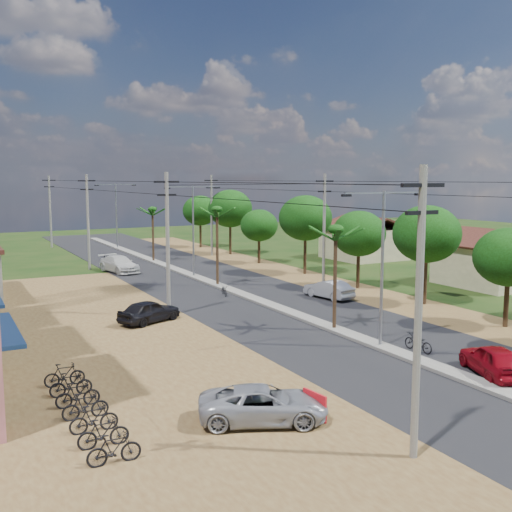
# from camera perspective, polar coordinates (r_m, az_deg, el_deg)

# --- Properties ---
(ground) EXTENTS (160.00, 160.00, 0.00)m
(ground) POSITION_cam_1_polar(r_m,az_deg,el_deg) (31.53, 11.72, -8.59)
(ground) COLOR black
(ground) RESTS_ON ground
(road) EXTENTS (12.00, 110.00, 0.04)m
(road) POSITION_cam_1_polar(r_m,az_deg,el_deg) (43.76, -0.96, -3.92)
(road) COLOR black
(road) RESTS_ON ground
(median) EXTENTS (1.00, 90.00, 0.18)m
(median) POSITION_cam_1_polar(r_m,az_deg,el_deg) (46.39, -2.66, -3.20)
(median) COLOR #605E56
(median) RESTS_ON ground
(dirt_lot_west) EXTENTS (18.00, 46.00, 0.04)m
(dirt_lot_west) POSITION_cam_1_polar(r_m,az_deg,el_deg) (32.66, -19.27, -8.26)
(dirt_lot_west) COLOR brown
(dirt_lot_west) RESTS_ON ground
(dirt_shoulder_east) EXTENTS (5.00, 90.00, 0.03)m
(dirt_shoulder_east) POSITION_cam_1_polar(r_m,az_deg,el_deg) (48.16, 8.08, -2.96)
(dirt_shoulder_east) COLOR brown
(dirt_shoulder_east) RESTS_ON ground
(house_east_near) EXTENTS (7.60, 7.50, 4.60)m
(house_east_near) POSITION_cam_1_polar(r_m,az_deg,el_deg) (52.02, 21.73, 0.00)
(house_east_near) COLOR tan
(house_east_near) RESTS_ON ground
(house_east_far) EXTENTS (7.60, 7.50, 4.60)m
(house_east_far) POSITION_cam_1_polar(r_m,az_deg,el_deg) (65.61, 10.24, 1.83)
(house_east_far) COLOR tan
(house_east_far) RESTS_ON ground
(tree_east_b) EXTENTS (4.00, 4.00, 5.83)m
(tree_east_b) POSITION_cam_1_polar(r_m,az_deg,el_deg) (37.30, 22.94, -0.11)
(tree_east_b) COLOR black
(tree_east_b) RESTS_ON ground
(tree_east_c) EXTENTS (4.60, 4.60, 6.83)m
(tree_east_c) POSITION_cam_1_polar(r_m,az_deg,el_deg) (42.21, 15.95, 2.02)
(tree_east_c) COLOR black
(tree_east_c) RESTS_ON ground
(tree_east_d) EXTENTS (4.20, 4.20, 6.13)m
(tree_east_d) POSITION_cam_1_polar(r_m,az_deg,el_deg) (47.33, 9.77, 2.11)
(tree_east_d) COLOR black
(tree_east_d) RESTS_ON ground
(tree_east_e) EXTENTS (4.80, 4.80, 7.14)m
(tree_east_e) POSITION_cam_1_polar(r_m,az_deg,el_deg) (53.90, 4.73, 3.62)
(tree_east_e) COLOR black
(tree_east_e) RESTS_ON ground
(tree_east_f) EXTENTS (3.80, 3.80, 5.52)m
(tree_east_f) POSITION_cam_1_polar(r_m,az_deg,el_deg) (60.65, 0.29, 2.92)
(tree_east_f) COLOR black
(tree_east_f) RESTS_ON ground
(tree_east_g) EXTENTS (5.00, 5.00, 7.38)m
(tree_east_g) POSITION_cam_1_polar(r_m,az_deg,el_deg) (67.95, -2.48, 4.54)
(tree_east_g) COLOR black
(tree_east_g) RESTS_ON ground
(tree_east_h) EXTENTS (4.40, 4.40, 6.52)m
(tree_east_h) POSITION_cam_1_polar(r_m,az_deg,el_deg) (75.15, -5.33, 4.32)
(tree_east_h) COLOR black
(tree_east_h) RESTS_ON ground
(palm_median_near) EXTENTS (2.00, 2.00, 6.15)m
(palm_median_near) POSITION_cam_1_polar(r_m,az_deg,el_deg) (33.64, 7.61, 2.10)
(palm_median_near) COLOR black
(palm_median_near) RESTS_ON ground
(palm_median_mid) EXTENTS (2.00, 2.00, 6.55)m
(palm_median_mid) POSITION_cam_1_polar(r_m,az_deg,el_deg) (47.49, -3.74, 4.11)
(palm_median_mid) COLOR black
(palm_median_mid) RESTS_ON ground
(palm_median_far) EXTENTS (2.00, 2.00, 5.85)m
(palm_median_far) POSITION_cam_1_polar(r_m,az_deg,el_deg) (62.43, -9.83, 4.21)
(palm_median_far) COLOR black
(palm_median_far) RESTS_ON ground
(streetlight_near) EXTENTS (5.10, 0.18, 8.00)m
(streetlight_near) POSITION_cam_1_polar(r_m,az_deg,el_deg) (30.58, 11.95, 0.07)
(streetlight_near) COLOR gray
(streetlight_near) RESTS_ON ground
(streetlight_mid) EXTENTS (5.10, 0.18, 8.00)m
(streetlight_mid) POSITION_cam_1_polar(r_m,az_deg,el_deg) (52.15, -6.01, 3.15)
(streetlight_mid) COLOR gray
(streetlight_mid) RESTS_ON ground
(streetlight_far) EXTENTS (5.10, 0.18, 8.00)m
(streetlight_far) POSITION_cam_1_polar(r_m,az_deg,el_deg) (75.85, -13.17, 4.30)
(streetlight_far) COLOR gray
(streetlight_far) RESTS_ON ground
(utility_pole_w_a) EXTENTS (1.60, 0.24, 9.00)m
(utility_pole_w_a) POSITION_cam_1_polar(r_m,az_deg,el_deg) (18.62, 15.23, -4.77)
(utility_pole_w_a) COLOR #605E56
(utility_pole_w_a) RESTS_ON ground
(utility_pole_w_b) EXTENTS (1.60, 0.24, 9.00)m
(utility_pole_w_b) POSITION_cam_1_polar(r_m,az_deg,el_deg) (37.56, -8.42, 1.44)
(utility_pole_w_b) COLOR #605E56
(utility_pole_w_b) RESTS_ON ground
(utility_pole_w_c) EXTENTS (1.60, 0.24, 9.00)m
(utility_pole_w_c) POSITION_cam_1_polar(r_m,az_deg,el_deg) (58.68, -15.71, 3.35)
(utility_pole_w_c) COLOR #605E56
(utility_pole_w_c) RESTS_ON ground
(utility_pole_w_d) EXTENTS (1.60, 0.24, 9.00)m
(utility_pole_w_d) POSITION_cam_1_polar(r_m,az_deg,el_deg) (79.28, -19.01, 4.20)
(utility_pole_w_d) COLOR #605E56
(utility_pole_w_d) RESTS_ON ground
(utility_pole_e_b) EXTENTS (1.60, 0.24, 9.00)m
(utility_pole_e_b) POSITION_cam_1_polar(r_m,az_deg,el_deg) (47.78, 6.51, 2.72)
(utility_pole_e_b) COLOR #605E56
(utility_pole_e_b) RESTS_ON ground
(utility_pole_e_c) EXTENTS (1.60, 0.24, 9.00)m
(utility_pole_e_c) POSITION_cam_1_polar(r_m,az_deg,el_deg) (67.02, -4.25, 4.07)
(utility_pole_e_c) COLOR #605E56
(utility_pole_e_c) RESTS_ON ground
(car_red_near) EXTENTS (3.09, 4.41, 1.39)m
(car_red_near) POSITION_cam_1_polar(r_m,az_deg,el_deg) (28.46, 21.68, -9.26)
(car_red_near) COLOR maroon
(car_red_near) RESTS_ON ground
(car_silver_mid) EXTENTS (2.01, 4.21, 1.33)m
(car_silver_mid) POSITION_cam_1_polar(r_m,az_deg,el_deg) (43.39, 6.94, -3.21)
(car_silver_mid) COLOR #97999F
(car_silver_mid) RESTS_ON ground
(car_white_far) EXTENTS (3.06, 5.46, 1.50)m
(car_white_far) POSITION_cam_1_polar(r_m,az_deg,el_deg) (56.51, -12.90, -0.79)
(car_white_far) COLOR #B5B4B0
(car_white_far) RESTS_ON ground
(car_parked_silver) EXTENTS (5.05, 3.83, 1.27)m
(car_parked_silver) POSITION_cam_1_polar(r_m,az_deg,el_deg) (21.79, 0.71, -14.03)
(car_parked_silver) COLOR #97999F
(car_parked_silver) RESTS_ON ground
(car_parked_dark) EXTENTS (4.30, 3.05, 1.36)m
(car_parked_dark) POSITION_cam_1_polar(r_m,az_deg,el_deg) (36.54, -10.14, -5.25)
(car_parked_dark) COLOR black
(car_parked_dark) RESTS_ON ground
(moto_rider_east) EXTENTS (0.73, 1.81, 0.93)m
(moto_rider_east) POSITION_cam_1_polar(r_m,az_deg,el_deg) (31.14, 15.18, -8.01)
(moto_rider_east) COLOR black
(moto_rider_east) RESTS_ON ground
(moto_rider_west_a) EXTENTS (0.87, 1.62, 0.81)m
(moto_rider_west_a) POSITION_cam_1_polar(r_m,az_deg,el_deg) (44.18, -3.04, -3.32)
(moto_rider_west_a) COLOR black
(moto_rider_west_a) RESTS_ON ground
(moto_rider_west_b) EXTENTS (0.77, 1.71, 0.99)m
(moto_rider_west_b) POSITION_cam_1_polar(r_m,az_deg,el_deg) (61.82, -14.24, -0.38)
(moto_rider_west_b) COLOR black
(moto_rider_west_b) RESTS_ON ground
(roadside_sign) EXTENTS (0.25, 1.20, 1.00)m
(roadside_sign) POSITION_cam_1_polar(r_m,az_deg,el_deg) (22.24, 5.60, -14.00)
(roadside_sign) COLOR #B21018
(roadside_sign) RESTS_ON ground
(parked_scooter_row) EXTENTS (1.68, 8.35, 1.00)m
(parked_scooter_row) POSITION_cam_1_polar(r_m,az_deg,el_deg) (22.92, -15.94, -13.59)
(parked_scooter_row) COLOR black
(parked_scooter_row) RESTS_ON ground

